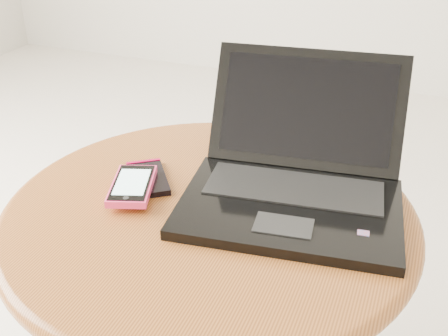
% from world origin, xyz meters
% --- Properties ---
extents(table, '(0.63, 0.63, 0.50)m').
position_xyz_m(table, '(0.03, 0.03, 0.39)').
color(table, '#5C2712').
rests_on(table, ground).
extents(laptop, '(0.35, 0.36, 0.19)m').
position_xyz_m(laptop, '(0.14, 0.10, 0.54)').
color(laptop, black).
rests_on(laptop, table).
extents(phone_black, '(0.11, 0.12, 0.01)m').
position_xyz_m(phone_black, '(-0.09, 0.06, 0.51)').
color(phone_black, black).
rests_on(phone_black, table).
extents(phone_pink, '(0.09, 0.13, 0.01)m').
position_xyz_m(phone_pink, '(-0.09, 0.01, 0.52)').
color(phone_pink, '#FC3771').
rests_on(phone_pink, phone_black).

